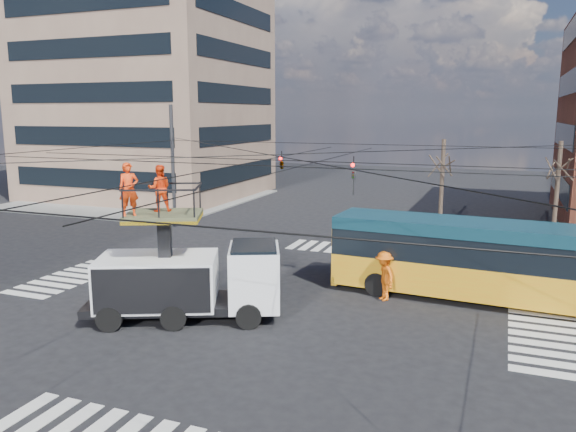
% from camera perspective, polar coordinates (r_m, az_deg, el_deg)
% --- Properties ---
extents(ground, '(120.00, 120.00, 0.00)m').
position_cam_1_polar(ground, '(22.49, -1.82, -8.93)').
color(ground, black).
rests_on(ground, ground).
extents(sidewalk_nw, '(18.00, 18.00, 0.12)m').
position_cam_1_polar(sidewalk_nw, '(50.56, -14.54, 1.67)').
color(sidewalk_nw, slate).
rests_on(sidewalk_nw, ground).
extents(crosswalks, '(22.40, 22.40, 0.02)m').
position_cam_1_polar(crosswalks, '(22.49, -1.82, -8.91)').
color(crosswalks, silver).
rests_on(crosswalks, ground).
extents(building_tower, '(18.06, 16.06, 30.00)m').
position_cam_1_polar(building_tower, '(53.55, -14.25, 18.22)').
color(building_tower, '#7D614F').
rests_on(building_tower, ground).
extents(overhead_network, '(24.24, 24.24, 8.00)m').
position_cam_1_polar(overhead_network, '(21.85, -1.65, 2.09)').
color(overhead_network, '#2D2D30').
rests_on(overhead_network, ground).
extents(tree_a, '(2.00, 2.00, 6.00)m').
position_cam_1_polar(tree_a, '(33.30, 15.45, 5.18)').
color(tree_a, '#382B21').
rests_on(tree_a, ground).
extents(tree_b, '(2.00, 2.00, 6.00)m').
position_cam_1_polar(tree_b, '(33.24, 25.81, 4.51)').
color(tree_b, '#382B21').
rests_on(tree_b, ground).
extents(utility_truck, '(7.33, 4.94, 5.79)m').
position_cam_1_polar(utility_truck, '(20.78, -10.13, -5.10)').
color(utility_truck, black).
rests_on(utility_truck, ground).
extents(city_bus, '(13.35, 3.46, 3.20)m').
position_cam_1_polar(city_bus, '(23.64, 20.70, -4.28)').
color(city_bus, orange).
rests_on(city_bus, ground).
extents(traffic_cone, '(0.36, 0.36, 0.63)m').
position_cam_1_polar(traffic_cone, '(22.92, -17.30, -8.21)').
color(traffic_cone, '#FF4F0A').
rests_on(traffic_cone, ground).
extents(worker_ground, '(0.57, 1.02, 1.63)m').
position_cam_1_polar(worker_ground, '(24.65, -16.02, -5.61)').
color(worker_ground, orange).
rests_on(worker_ground, ground).
extents(flagger, '(1.41, 1.46, 2.00)m').
position_cam_1_polar(flagger, '(23.00, 9.72, -6.01)').
color(flagger, '#D8580D').
rests_on(flagger, ground).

